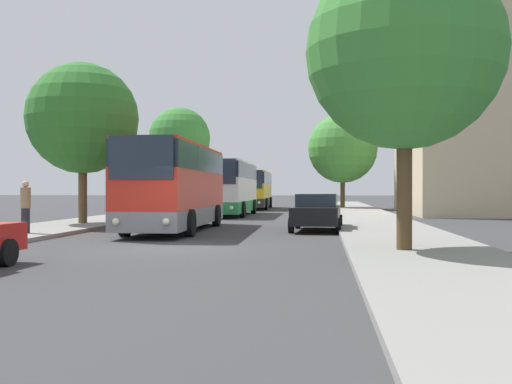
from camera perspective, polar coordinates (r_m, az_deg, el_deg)
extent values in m
plane|color=#38383A|center=(17.74, -7.99, -5.31)|extent=(300.00, 300.00, 0.00)
cube|color=gray|center=(17.39, 15.07, -5.18)|extent=(4.00, 120.00, 0.15)
cube|color=gray|center=(25.03, -7.61, -2.25)|extent=(2.62, 10.40, 0.70)
cube|color=red|center=(25.01, -7.62, 0.24)|extent=(2.62, 10.40, 1.48)
cube|color=#232D3D|center=(25.03, -7.62, 3.02)|extent=(2.64, 10.19, 0.95)
cube|color=red|center=(25.07, -7.62, 4.24)|extent=(2.57, 10.19, 0.12)
cube|color=#232D3D|center=(19.99, -10.91, 3.28)|extent=(2.17, 0.10, 1.45)
sphere|color=#F4EAC1|center=(20.22, -13.21, -2.76)|extent=(0.24, 0.24, 0.24)
sphere|color=#F4EAC1|center=(19.75, -8.56, -2.82)|extent=(0.24, 0.24, 0.24)
cylinder|color=black|center=(22.35, -12.39, -2.88)|extent=(0.32, 1.01, 1.00)
cylinder|color=black|center=(21.75, -6.32, -2.96)|extent=(0.32, 1.01, 1.00)
cylinder|color=black|center=(28.33, -8.61, -2.21)|extent=(0.32, 1.01, 1.00)
cylinder|color=black|center=(27.86, -3.79, -2.25)|extent=(0.32, 1.01, 1.00)
cube|color=#238942|center=(39.27, -2.52, -1.34)|extent=(2.54, 10.20, 0.70)
cube|color=silver|center=(39.26, -2.52, 0.23)|extent=(2.54, 10.20, 1.45)
cube|color=#232D3D|center=(39.27, -2.52, 1.98)|extent=(2.57, 10.00, 0.95)
cube|color=silver|center=(39.29, -2.52, 2.76)|extent=(2.49, 10.00, 0.12)
cube|color=#232D3D|center=(34.21, -3.79, 1.98)|extent=(2.24, 0.07, 1.45)
sphere|color=#F4EAC1|center=(34.35, -5.23, -1.51)|extent=(0.24, 0.24, 0.24)
sphere|color=#F4EAC1|center=(34.06, -2.35, -1.52)|extent=(0.24, 0.24, 0.24)
cylinder|color=black|center=(36.48, -5.17, -1.66)|extent=(0.31, 1.00, 1.00)
cylinder|color=black|center=(36.08, -1.28, -1.68)|extent=(0.31, 1.00, 1.00)
cylinder|color=black|center=(42.49, -3.58, -1.38)|extent=(0.31, 1.00, 1.00)
cylinder|color=black|center=(42.15, -0.23, -1.40)|extent=(0.31, 1.00, 1.00)
cube|color=#2D2D2D|center=(52.36, -0.25, -0.93)|extent=(2.91, 10.87, 0.70)
cube|color=yellow|center=(52.35, -0.25, 0.11)|extent=(2.91, 10.87, 1.20)
cube|color=#232D3D|center=(52.35, -0.25, 1.28)|extent=(2.93, 10.65, 0.95)
cube|color=yellow|center=(52.37, -0.25, 1.87)|extent=(2.85, 10.65, 0.12)
cube|color=#232D3D|center=(46.94, -0.81, 1.22)|extent=(2.34, 0.13, 1.45)
sphere|color=#F4EAC1|center=(47.02, -1.92, -1.03)|extent=(0.24, 0.24, 0.24)
sphere|color=#F4EAC1|center=(46.85, 0.29, -1.03)|extent=(0.24, 0.24, 0.24)
cylinder|color=black|center=(49.27, -2.08, -1.16)|extent=(0.33, 1.01, 1.00)
cylinder|color=black|center=(49.03, 0.94, -1.16)|extent=(0.33, 1.01, 1.00)
cylinder|color=black|center=(55.70, -1.30, -0.99)|extent=(0.33, 1.01, 1.00)
cylinder|color=black|center=(55.50, 1.36, -1.00)|extent=(0.33, 1.01, 1.00)
cylinder|color=black|center=(14.51, -22.58, -5.35)|extent=(0.22, 0.63, 0.62)
cube|color=black|center=(24.91, 5.81, -2.18)|extent=(2.08, 4.69, 0.70)
cube|color=#232D3D|center=(25.08, 5.84, -0.77)|extent=(1.74, 2.48, 0.52)
cylinder|color=black|center=(23.47, 7.85, -3.19)|extent=(0.23, 0.63, 0.62)
cylinder|color=black|center=(23.58, 3.37, -3.17)|extent=(0.23, 0.63, 0.62)
cylinder|color=black|center=(26.32, 8.00, -2.82)|extent=(0.23, 0.63, 0.62)
cylinder|color=black|center=(26.42, 4.00, -2.80)|extent=(0.23, 0.63, 0.62)
cylinder|color=#23232D|center=(22.99, -21.10, -2.56)|extent=(0.30, 0.30, 0.89)
cylinder|color=olive|center=(22.97, -21.10, -0.52)|extent=(0.36, 0.36, 0.74)
sphere|color=tan|center=(22.97, -21.11, 0.71)|extent=(0.24, 0.24, 0.24)
cylinder|color=#47331E|center=(44.70, -7.29, 0.59)|extent=(0.40, 0.40, 3.66)
sphere|color=#387F33|center=(44.86, -7.29, 5.11)|extent=(4.55, 4.55, 4.55)
cylinder|color=brown|center=(29.12, -16.18, 0.06)|extent=(0.40, 0.40, 2.95)
sphere|color=#2D7028|center=(29.31, -16.18, 6.75)|extent=(5.17, 5.17, 5.17)
cylinder|color=#513D23|center=(52.49, 8.25, 0.12)|extent=(0.40, 0.40, 2.87)
sphere|color=#428938|center=(52.61, 8.26, 4.13)|extent=(6.00, 6.00, 6.00)
cylinder|color=#513D23|center=(16.06, 13.94, 0.43)|extent=(0.40, 0.40, 3.25)
sphere|color=#387F33|center=(16.46, 13.96, 12.90)|extent=(5.15, 5.15, 5.15)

